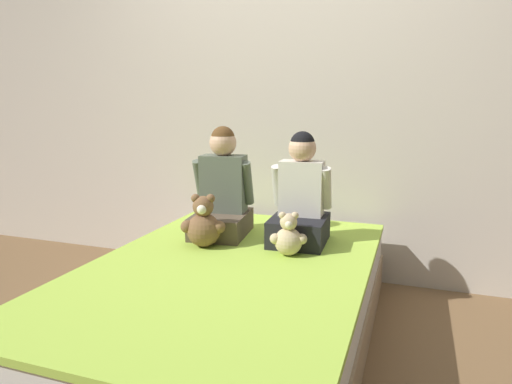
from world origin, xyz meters
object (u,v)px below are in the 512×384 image
(teddy_bear_held_by_right_child, at_px, (288,237))
(teddy_bear_held_by_left_child, at_px, (203,225))
(child_on_left, at_px, (222,193))
(child_on_right, at_px, (300,201))
(bed, at_px, (229,306))

(teddy_bear_held_by_right_child, bearing_deg, teddy_bear_held_by_left_child, 165.52)
(child_on_left, bearing_deg, teddy_bear_held_by_left_child, -95.45)
(child_on_right, distance_m, teddy_bear_held_by_left_child, 0.55)
(bed, height_order, child_on_left, child_on_left)
(teddy_bear_held_by_left_child, height_order, teddy_bear_held_by_right_child, teddy_bear_held_by_left_child)
(bed, relative_size, teddy_bear_held_by_right_child, 8.79)
(teddy_bear_held_by_left_child, distance_m, teddy_bear_held_by_right_child, 0.47)
(bed, height_order, teddy_bear_held_by_right_child, teddy_bear_held_by_right_child)
(bed, bearing_deg, teddy_bear_held_by_left_child, 137.94)
(child_on_left, relative_size, teddy_bear_held_by_left_child, 2.19)
(bed, xyz_separation_m, teddy_bear_held_by_right_child, (0.23, 0.23, 0.31))
(child_on_left, bearing_deg, child_on_right, -7.06)
(child_on_right, height_order, teddy_bear_held_by_left_child, child_on_right)
(child_on_left, distance_m, teddy_bear_held_by_right_child, 0.56)
(child_on_left, distance_m, child_on_right, 0.47)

